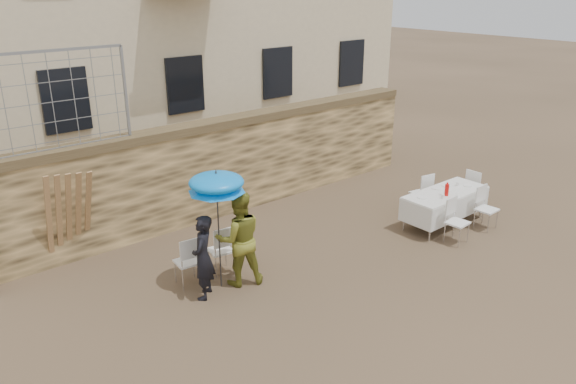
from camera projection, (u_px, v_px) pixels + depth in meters
ground at (354, 313)px, 9.31m from camera, size 80.00×80.00×0.00m
stone_wall at (194, 174)px, 12.50m from camera, size 13.00×0.50×2.20m
chain_link_fence at (41, 104)px, 9.98m from camera, size 3.20×0.06×1.80m
man_suit at (203, 257)px, 9.52m from camera, size 0.65×0.65×1.52m
woman_dress at (239, 239)px, 9.92m from camera, size 1.04×0.94×1.76m
umbrella at (217, 186)px, 9.41m from camera, size 0.98×0.98×2.04m
couple_chair_left at (188, 260)px, 10.01m from camera, size 0.53×0.53×0.96m
couple_chair_right at (220, 249)px, 10.43m from camera, size 0.55×0.55×0.96m
banquet_table at (446, 193)px, 12.41m from camera, size 2.10×0.85×0.78m
soda_bottle at (447, 190)px, 12.12m from camera, size 0.09×0.09×0.26m
table_chair_front_left at (458, 221)px, 11.60m from camera, size 0.52×0.52×0.96m
table_chair_front_right at (487, 208)px, 12.26m from camera, size 0.50×0.50×0.96m
table_chair_back at (421, 192)px, 13.19m from camera, size 0.55×0.55×0.96m
table_chair_side at (476, 189)px, 13.41m from camera, size 0.49×0.49×0.96m
wood_planks at (66, 219)px, 10.45m from camera, size 0.70×0.20×2.00m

